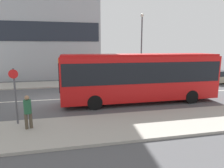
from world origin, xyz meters
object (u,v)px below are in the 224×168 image
at_px(city_bus, 140,75).
at_px(pedestrian_near_stop, 28,110).
at_px(bus_stop_sign, 15,92).
at_px(street_lamp, 142,42).
at_px(parked_car_1, 218,77).
at_px(parked_car_0, 177,79).

bearing_deg(city_bus, pedestrian_near_stop, -151.27).
relative_size(city_bus, pedestrian_near_stop, 6.92).
relative_size(pedestrian_near_stop, bus_stop_sign, 0.57).
bearing_deg(city_bus, street_lamp, 69.16).
distance_m(parked_car_1, bus_stop_sign, 20.62).
relative_size(city_bus, bus_stop_sign, 3.97).
relative_size(city_bus, street_lamp, 1.53).
height_order(pedestrian_near_stop, bus_stop_sign, bus_stop_sign).
height_order(city_bus, street_lamp, street_lamp).
bearing_deg(street_lamp, bus_stop_sign, -135.62).
distance_m(parked_car_1, pedestrian_near_stop, 20.33).
bearing_deg(pedestrian_near_stop, parked_car_0, -166.58).
xyz_separation_m(parked_car_1, bus_stop_sign, (-18.77, -8.47, 1.11)).
xyz_separation_m(parked_car_0, pedestrian_near_stop, (-12.98, -9.06, 0.40)).
height_order(parked_car_1, pedestrian_near_stop, pedestrian_near_stop).
distance_m(city_bus, street_lamp, 8.05).
bearing_deg(pedestrian_near_stop, parked_car_1, -174.42).
bearing_deg(parked_car_0, pedestrian_near_stop, -145.08).
relative_size(parked_car_1, pedestrian_near_stop, 2.46).
xyz_separation_m(parked_car_1, street_lamp, (-8.45, 1.62, 3.87)).
height_order(city_bus, pedestrian_near_stop, city_bus).
bearing_deg(parked_car_0, bus_stop_sign, -148.77).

